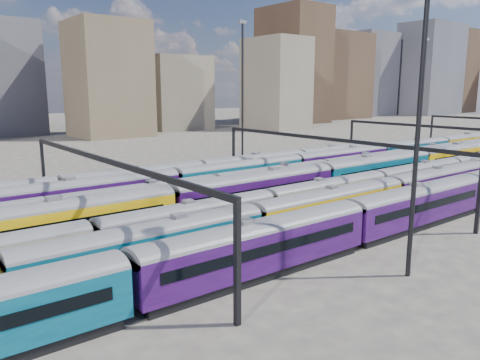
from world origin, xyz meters
TOP-DOWN VIEW (x-y plane):
  - ground at (0.00, 0.00)m, footprint 500.00×500.00m
  - rake_0 at (-3.35, -15.00)m, footprint 128.26×3.13m
  - rake_1 at (10.13, -10.00)m, footprint 123.19×3.00m
  - rake_2 at (4.91, -5.00)m, footprint 130.96×2.74m
  - rake_3 at (-13.27, 0.00)m, footprint 136.32×3.32m
  - rake_4 at (15.22, 5.00)m, footprint 116.47×2.84m
  - rake_5 at (14.46, 10.00)m, footprint 127.51×3.11m
  - rake_6 at (-19.79, 15.00)m, footprint 119.56×2.92m
  - gantry_1 at (-20.00, 0.00)m, footprint 0.35×40.35m
  - gantry_2 at (10.00, 0.00)m, footprint 0.35×40.35m
  - gantry_3 at (40.00, 0.00)m, footprint 0.35×40.35m
  - mast_2 at (-5.00, -22.00)m, footprint 1.40×0.50m
  - mast_3 at (15.00, 24.00)m, footprint 1.40×0.50m
  - mast_5 at (65.00, 20.00)m, footprint 1.40×0.50m
  - skyline at (104.75, 105.73)m, footprint 399.22×60.48m

SIDE VIEW (x-z plane):
  - ground at x=0.00m, z-range 0.00..0.00m
  - rake_2 at x=4.91m, z-range 0.12..4.71m
  - rake_4 at x=15.22m, z-range 0.12..4.89m
  - rake_6 at x=-19.79m, z-range 0.12..5.03m
  - rake_1 at x=10.13m, z-range 0.13..5.18m
  - rake_5 at x=14.46m, z-range 0.13..5.37m
  - rake_0 at x=-3.35m, z-range 0.13..5.40m
  - rake_3 at x=-13.27m, z-range 0.14..5.75m
  - gantry_1 at x=-20.00m, z-range 2.78..10.80m
  - gantry_2 at x=10.00m, z-range 2.78..10.80m
  - gantry_3 at x=40.00m, z-range 2.78..10.80m
  - mast_2 at x=-5.00m, z-range 1.17..26.77m
  - mast_3 at x=15.00m, z-range 1.17..26.77m
  - mast_5 at x=65.00m, z-range 1.17..26.77m
  - skyline at x=104.75m, z-range -4.18..45.85m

